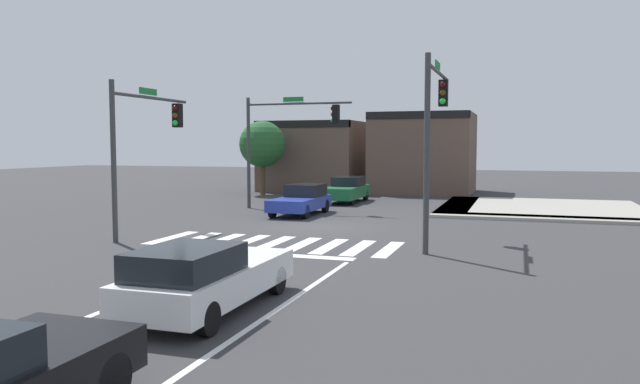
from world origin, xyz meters
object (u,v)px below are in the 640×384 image
traffic_signal_southwest (144,132)px  roadside_tree (262,144)px  traffic_signal_southeast (435,117)px  traffic_signal_northwest (286,130)px  car_blue (302,200)px  car_green (347,190)px  car_white (206,277)px

traffic_signal_southwest → roadside_tree: bearing=10.2°
traffic_signal_southeast → traffic_signal_northwest: size_ratio=1.05×
car_blue → car_green: size_ratio=0.93×
traffic_signal_southeast → roadside_tree: size_ratio=1.24×
traffic_signal_northwest → traffic_signal_southwest: size_ratio=1.05×
car_blue → car_green: 6.70m
traffic_signal_northwest → traffic_signal_southwest: bearing=-99.3°
traffic_signal_southeast → car_blue: bearing=45.3°
traffic_signal_southwest → roadside_tree: size_ratio=1.12×
traffic_signal_northwest → traffic_signal_southeast: bearing=-45.8°
car_blue → car_green: bearing=176.8°
traffic_signal_southeast → car_white: traffic_signal_southeast is taller
traffic_signal_southwest → traffic_signal_northwest: bearing=-9.3°
traffic_signal_southeast → car_blue: 10.84m
traffic_signal_southeast → traffic_signal_northwest: traffic_signal_southeast is taller
traffic_signal_northwest → roadside_tree: traffic_signal_northwest is taller
roadside_tree → traffic_signal_southwest: bearing=-79.8°
car_green → car_white: bearing=8.9°
traffic_signal_southwest → car_green: traffic_signal_southwest is taller
car_white → car_blue: 17.27m
traffic_signal_southeast → car_blue: size_ratio=1.41×
traffic_signal_southeast → traffic_signal_southwest: traffic_signal_southeast is taller
car_green → roadside_tree: 8.06m
traffic_signal_northwest → roadside_tree: bearing=121.0°
traffic_signal_southeast → car_white: size_ratio=1.30×
traffic_signal_northwest → car_green: (1.90, 4.82, -3.36)m
car_white → roadside_tree: 28.96m
traffic_signal_northwest → car_blue: bearing=-50.8°
traffic_signal_southwest → car_white: bearing=-140.0°
car_blue → traffic_signal_northwest: bearing=-140.8°
traffic_signal_northwest → car_blue: (1.52, -1.86, -3.38)m
roadside_tree → car_blue: bearing=-57.4°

